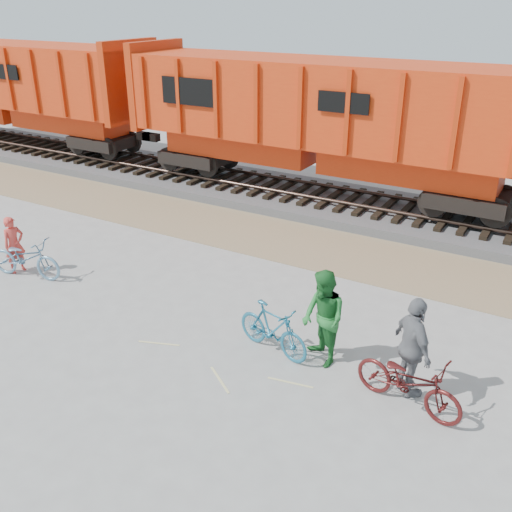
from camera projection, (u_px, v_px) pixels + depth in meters
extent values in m
plane|color=#9E9E99|center=(220.00, 339.00, 12.16)|extent=(120.00, 120.00, 0.00)
cube|color=#957B5C|center=(325.00, 249.00, 16.48)|extent=(120.00, 3.00, 0.02)
cube|color=slate|center=(368.00, 209.00, 19.17)|extent=(120.00, 4.00, 0.30)
cube|color=black|center=(208.00, 175.00, 22.07)|extent=(0.22, 2.60, 0.12)
cube|color=black|center=(368.00, 203.00, 19.08)|extent=(0.22, 2.60, 0.12)
cylinder|color=#382821|center=(361.00, 206.00, 18.47)|extent=(120.00, 0.12, 0.12)
cylinder|color=#382821|center=(376.00, 194.00, 19.60)|extent=(120.00, 0.12, 0.12)
cube|color=black|center=(25.00, 131.00, 26.60)|extent=(11.20, 2.20, 0.80)
cube|color=red|center=(22.00, 113.00, 26.25)|extent=(11.76, 1.65, 0.90)
cube|color=red|center=(15.00, 73.00, 25.53)|extent=(14.00, 3.00, 2.60)
cube|color=#B62C0B|center=(131.00, 81.00, 22.34)|extent=(0.30, 3.06, 3.10)
cube|color=black|center=(318.00, 178.00, 19.71)|extent=(11.20, 2.20, 0.80)
cube|color=red|center=(319.00, 154.00, 19.36)|extent=(11.76, 1.65, 0.90)
cube|color=red|center=(321.00, 101.00, 18.63)|extent=(14.00, 3.00, 2.60)
cube|color=#B62C0B|center=(157.00, 84.00, 21.74)|extent=(0.30, 3.06, 3.10)
cube|color=black|center=(188.00, 92.00, 19.24)|extent=(2.20, 0.04, 0.90)
imported|color=#6795B4|center=(26.00, 258.00, 14.65)|extent=(2.13, 1.12, 1.06)
imported|color=#1F6785|center=(273.00, 329.00, 11.50)|extent=(1.86, 0.90, 1.07)
imported|color=#4D1514|center=(409.00, 382.00, 9.93)|extent=(2.12, 1.09, 1.06)
imported|color=#D23E35|center=(14.00, 245.00, 14.86)|extent=(0.46, 0.61, 1.52)
imported|color=#21702D|center=(323.00, 318.00, 11.01)|extent=(1.21, 1.18, 1.96)
imported|color=slate|center=(413.00, 348.00, 10.11)|extent=(1.14, 1.15, 1.95)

